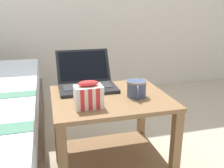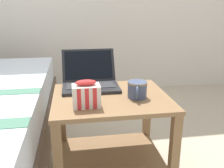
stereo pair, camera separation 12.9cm
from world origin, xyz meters
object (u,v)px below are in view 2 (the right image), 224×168
at_px(mug_front_left, 137,89).
at_px(cell_phone, 138,84).
at_px(snack_bag, 86,95).
at_px(laptop, 90,80).

xyz_separation_m(mug_front_left, cell_phone, (0.06, 0.22, -0.04)).
relative_size(mug_front_left, cell_phone, 0.91).
bearing_deg(cell_phone, snack_bag, -138.39).
xyz_separation_m(laptop, snack_bag, (-0.04, -0.31, 0.02)).
xyz_separation_m(laptop, mug_front_left, (0.23, -0.23, 0.01)).
bearing_deg(cell_phone, mug_front_left, -106.15).
height_order(laptop, snack_bag, laptop).
distance_m(laptop, mug_front_left, 0.32).
bearing_deg(cell_phone, laptop, 178.28).
height_order(mug_front_left, cell_phone, mug_front_left).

